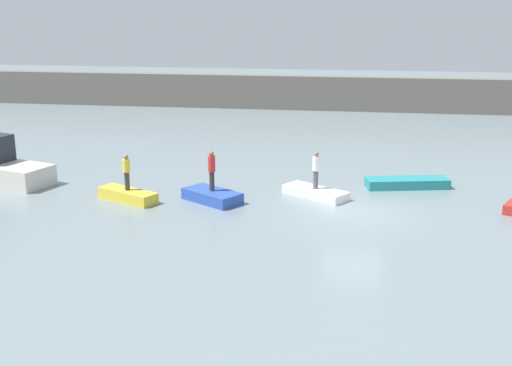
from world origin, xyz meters
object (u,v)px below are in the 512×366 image
person_red_shirt (212,169)px  person_white_shirt (316,168)px  rowboat_yellow (128,195)px  rowboat_white (315,193)px  rowboat_teal (407,183)px  person_yellow_shirt (126,170)px  rowboat_blue (212,196)px

person_red_shirt → person_white_shirt: bearing=18.1°
rowboat_yellow → rowboat_white: size_ratio=0.95×
rowboat_yellow → rowboat_teal: size_ratio=0.75×
rowboat_yellow → person_yellow_shirt: size_ratio=1.80×
rowboat_yellow → rowboat_white: bearing=39.9°
rowboat_yellow → rowboat_blue: size_ratio=1.10×
rowboat_yellow → person_yellow_shirt: 1.13m
person_yellow_shirt → person_white_shirt: person_yellow_shirt is taller
person_red_shirt → person_white_shirt: person_red_shirt is taller
rowboat_white → rowboat_teal: rowboat_teal is taller
rowboat_blue → rowboat_teal: bearing=56.6°
rowboat_teal → person_yellow_shirt: person_yellow_shirt is taller
rowboat_white → person_red_shirt: bearing=-128.2°
rowboat_white → rowboat_teal: size_ratio=0.79×
person_red_shirt → person_yellow_shirt: (-3.69, -0.45, -0.11)m
rowboat_blue → person_yellow_shirt: person_yellow_shirt is taller
rowboat_yellow → person_red_shirt: size_ratio=1.62×
rowboat_white → person_red_shirt: (-4.42, -1.44, 1.29)m
rowboat_white → person_yellow_shirt: person_yellow_shirt is taller
rowboat_yellow → rowboat_blue: (3.69, 0.45, 0.00)m
rowboat_teal → person_yellow_shirt: bearing=-174.5°
rowboat_teal → person_red_shirt: (-8.58, -3.62, 1.25)m
rowboat_teal → rowboat_white: bearing=-165.2°
person_white_shirt → rowboat_teal: bearing=27.6°
rowboat_white → person_white_shirt: bearing=33.8°
rowboat_yellow → rowboat_teal: 12.93m
rowboat_blue → person_red_shirt: size_ratio=1.47×
rowboat_white → person_white_shirt: (0.00, 0.00, 1.14)m
rowboat_teal → person_red_shirt: 9.40m
person_red_shirt → person_yellow_shirt: bearing=-173.1°
rowboat_white → person_red_shirt: 4.82m
rowboat_blue → person_white_shirt: 4.77m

